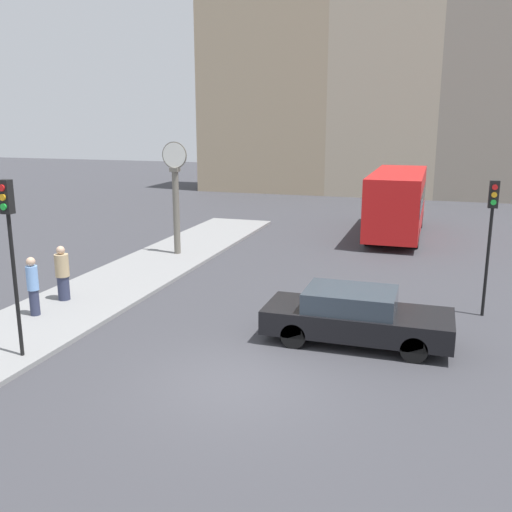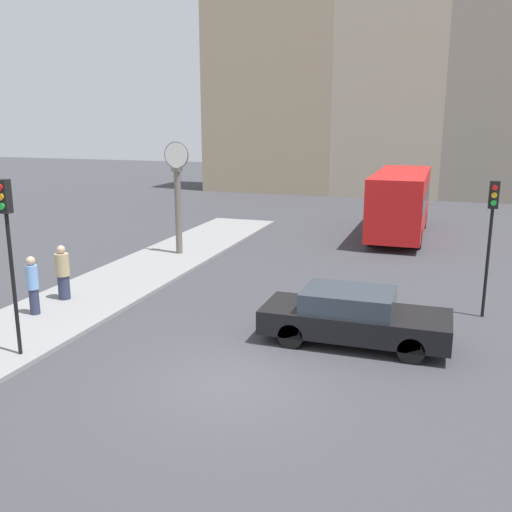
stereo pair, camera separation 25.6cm
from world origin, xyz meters
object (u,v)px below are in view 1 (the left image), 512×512
at_px(traffic_light_near, 10,233).
at_px(pedestrian_blue_stripe, 33,286).
at_px(traffic_light_far, 491,221).
at_px(bus_distant, 397,200).
at_px(pedestrian_tan_coat, 62,273).
at_px(sedan_car, 355,316).
at_px(street_clock, 176,195).

relative_size(traffic_light_near, pedestrian_blue_stripe, 2.44).
relative_size(traffic_light_far, pedestrian_blue_stripe, 2.31).
xyz_separation_m(bus_distant, traffic_light_far, (3.31, -11.21, 1.04)).
bearing_deg(pedestrian_tan_coat, traffic_light_near, -67.01).
xyz_separation_m(sedan_car, pedestrian_blue_stripe, (-8.94, -1.01, 0.28)).
height_order(pedestrian_tan_coat, pedestrian_blue_stripe, pedestrian_tan_coat).
distance_m(traffic_light_near, pedestrian_tan_coat, 4.79).
height_order(traffic_light_near, pedestrian_blue_stripe, traffic_light_near).
height_order(sedan_car, pedestrian_blue_stripe, pedestrian_blue_stripe).
distance_m(sedan_car, bus_distant, 14.42).
bearing_deg(traffic_light_near, sedan_car, 25.47).
relative_size(street_clock, pedestrian_tan_coat, 2.69).
xyz_separation_m(bus_distant, traffic_light_near, (-7.30, -17.89, 1.31)).
height_order(bus_distant, street_clock, street_clock).
bearing_deg(pedestrian_blue_stripe, sedan_car, 6.46).
xyz_separation_m(traffic_light_far, pedestrian_blue_stripe, (-12.20, -4.19, -1.81)).
bearing_deg(pedestrian_blue_stripe, traffic_light_near, -57.44).
bearing_deg(bus_distant, sedan_car, -89.80).
bearing_deg(traffic_light_far, traffic_light_near, -147.82).
relative_size(sedan_car, bus_distant, 0.56).
distance_m(sedan_car, pedestrian_tan_coat, 9.04).
distance_m(sedan_car, pedestrian_blue_stripe, 9.00).
distance_m(traffic_light_near, pedestrian_blue_stripe, 3.61).
bearing_deg(sedan_car, street_clock, 139.19).
relative_size(bus_distant, street_clock, 1.81).
bearing_deg(pedestrian_tan_coat, sedan_car, -2.88).
bearing_deg(street_clock, pedestrian_tan_coat, -95.39).
xyz_separation_m(traffic_light_far, pedestrian_tan_coat, (-12.28, -2.72, -1.84)).
xyz_separation_m(bus_distant, street_clock, (-8.34, -7.14, 0.80)).
xyz_separation_m(traffic_light_near, traffic_light_far, (10.61, 6.68, -0.27)).
bearing_deg(traffic_light_near, traffic_light_far, 32.18).
relative_size(sedan_car, traffic_light_far, 1.19).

